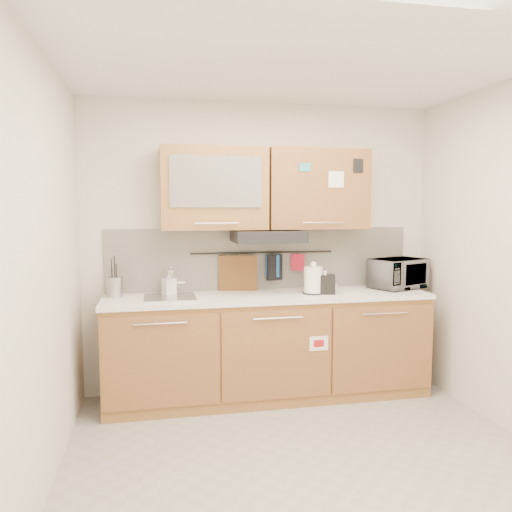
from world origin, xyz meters
name	(u,v)px	position (x,y,z in m)	size (l,w,h in m)	color
floor	(310,465)	(0.00, 0.00, 0.00)	(3.20, 3.20, 0.00)	#9E9993
ceiling	(314,53)	(0.00, 0.00, 2.60)	(3.20, 3.20, 0.00)	white
wall_back	(262,248)	(0.00, 1.50, 1.30)	(3.20, 3.20, 0.00)	silver
wall_left	(40,274)	(-1.60, 0.00, 1.30)	(3.00, 3.00, 0.00)	silver
base_cabinet	(269,352)	(0.00, 1.19, 0.41)	(2.80, 0.64, 0.88)	#AD7C3D
countertop	(269,296)	(0.00, 1.19, 0.90)	(2.82, 0.62, 0.04)	white
backsplash	(262,259)	(0.00, 1.49, 1.20)	(2.80, 0.02, 0.56)	silver
upper_cabinets	(265,189)	(0.00, 1.32, 1.83)	(1.82, 0.37, 0.70)	#AD7C3D
range_hood	(268,236)	(0.00, 1.25, 1.42)	(0.60, 0.46, 0.10)	black
sink	(170,297)	(-0.85, 1.21, 0.92)	(0.42, 0.40, 0.26)	silver
utensil_rail	(263,253)	(0.00, 1.45, 1.26)	(0.02, 0.02, 1.30)	black
utensil_crock	(115,287)	(-1.30, 1.31, 1.01)	(0.15, 0.15, 0.34)	#A9A8AD
kettle	(313,281)	(0.38, 1.14, 1.03)	(0.21, 0.21, 0.28)	white
toaster	(322,284)	(0.46, 1.13, 1.01)	(0.25, 0.19, 0.17)	black
microwave	(398,273)	(1.25, 1.27, 1.06)	(0.50, 0.34, 0.27)	#999999
soap_bottle	(169,283)	(-0.85, 1.33, 1.03)	(0.10, 0.10, 0.21)	#999999
cutting_board	(238,279)	(-0.23, 1.44, 1.03)	(0.35, 0.03, 0.43)	brown
oven_mitt	(272,266)	(0.09, 1.44, 1.14)	(0.12, 0.03, 0.20)	#205694
dark_pouch	(274,267)	(0.10, 1.44, 1.12)	(0.15, 0.04, 0.23)	black
pot_holder	(298,262)	(0.33, 1.44, 1.17)	(0.12, 0.02, 0.15)	red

